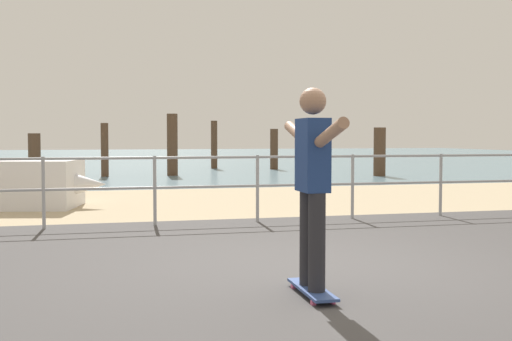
# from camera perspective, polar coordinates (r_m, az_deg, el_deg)

# --- Properties ---
(ground_plane) EXTENTS (24.00, 10.00, 0.04)m
(ground_plane) POSITION_cam_1_polar(r_m,az_deg,el_deg) (5.60, 10.40, -10.81)
(ground_plane) COLOR #474444
(ground_plane) RESTS_ON ground
(beach_strip) EXTENTS (24.00, 6.00, 0.04)m
(beach_strip) POSITION_cam_1_polar(r_m,az_deg,el_deg) (13.21, -4.16, -2.76)
(beach_strip) COLOR tan
(beach_strip) RESTS_ON ground
(sea_surface) EXTENTS (72.00, 50.00, 0.04)m
(sea_surface) POSITION_cam_1_polar(r_m,az_deg,el_deg) (41.03, -10.94, 1.13)
(sea_surface) COLOR slate
(sea_surface) RESTS_ON ground
(railing_fence) EXTENTS (11.05, 0.05, 1.05)m
(railing_fence) POSITION_cam_1_polar(r_m,az_deg,el_deg) (9.70, -4.37, -0.74)
(railing_fence) COLOR #9EA0A5
(railing_fence) RESTS_ON ground
(skateboard) EXTENTS (0.22, 0.80, 0.08)m
(skateboard) POSITION_cam_1_polar(r_m,az_deg,el_deg) (5.41, 5.00, -10.52)
(skateboard) COLOR #334C8C
(skateboard) RESTS_ON ground
(skateboarder) EXTENTS (0.22, 1.45, 1.65)m
(skateboarder) POSITION_cam_1_polar(r_m,az_deg,el_deg) (5.27, 5.05, -0.43)
(skateboarder) COLOR #26262B
(skateboarder) RESTS_ON skateboard
(groyne_post_0) EXTENTS (0.39, 0.39, 1.44)m
(groyne_post_0) POSITION_cam_1_polar(r_m,az_deg,el_deg) (22.04, -19.11, 1.28)
(groyne_post_0) COLOR #513826
(groyne_post_0) RESTS_ON ground
(groyne_post_1) EXTENTS (0.25, 0.25, 1.77)m
(groyne_post_1) POSITION_cam_1_polar(r_m,az_deg,el_deg) (21.55, -13.31, 1.78)
(groyne_post_1) COLOR #513826
(groyne_post_1) RESTS_ON ground
(groyne_post_2) EXTENTS (0.36, 0.36, 2.10)m
(groyne_post_2) POSITION_cam_1_polar(r_m,az_deg,el_deg) (21.76, -7.45, 2.27)
(groyne_post_2) COLOR #513826
(groyne_post_2) RESTS_ON ground
(groyne_post_3) EXTENTS (0.26, 0.26, 1.98)m
(groyne_post_3) POSITION_cam_1_polar(r_m,az_deg,el_deg) (26.37, -3.75, 2.29)
(groyne_post_3) COLOR #513826
(groyne_post_3) RESTS_ON ground
(groyne_post_4) EXTENTS (0.32, 0.32, 1.64)m
(groyne_post_4) POSITION_cam_1_polar(r_m,az_deg,el_deg) (25.71, 1.62, 1.90)
(groyne_post_4) COLOR #513826
(groyne_post_4) RESTS_ON ground
(groyne_post_5) EXTENTS (0.40, 0.40, 1.63)m
(groyne_post_5) POSITION_cam_1_polar(r_m,az_deg,el_deg) (21.71, 10.94, 1.62)
(groyne_post_5) COLOR #513826
(groyne_post_5) RESTS_ON ground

